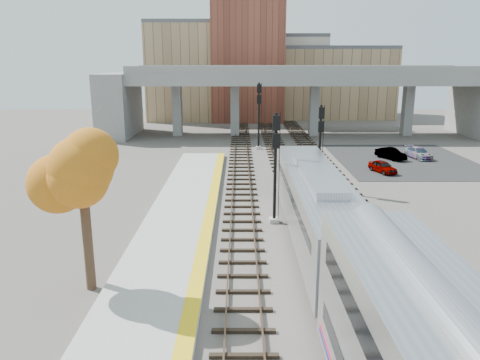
# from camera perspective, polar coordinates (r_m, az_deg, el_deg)

# --- Properties ---
(ground) EXTENTS (160.00, 160.00, 0.00)m
(ground) POSITION_cam_1_polar(r_m,az_deg,el_deg) (22.96, 8.55, -12.35)
(ground) COLOR #47423D
(ground) RESTS_ON ground
(platform) EXTENTS (4.50, 60.00, 0.35)m
(platform) POSITION_cam_1_polar(r_m,az_deg,el_deg) (22.97, -10.03, -11.92)
(platform) COLOR #9E9E99
(platform) RESTS_ON ground
(yellow_strip) EXTENTS (0.70, 60.00, 0.01)m
(yellow_strip) POSITION_cam_1_polar(r_m,az_deg,el_deg) (22.65, -5.21, -11.64)
(yellow_strip) COLOR yellow
(yellow_strip) RESTS_ON platform
(tracks) EXTENTS (10.70, 95.00, 0.25)m
(tracks) POSITION_cam_1_polar(r_m,az_deg,el_deg) (34.57, 7.08, -2.84)
(tracks) COLOR black
(tracks) RESTS_ON ground
(overpass) EXTENTS (54.00, 12.00, 9.50)m
(overpass) POSITION_cam_1_polar(r_m,az_deg,el_deg) (65.92, 7.27, 10.46)
(overpass) COLOR slate
(overpass) RESTS_ON ground
(buildings_far) EXTENTS (43.00, 21.00, 20.60)m
(buildings_far) POSITION_cam_1_polar(r_m,az_deg,el_deg) (86.97, 3.05, 12.87)
(buildings_far) COLOR tan
(buildings_far) RESTS_ON ground
(parking_lot) EXTENTS (14.00, 18.00, 0.04)m
(parking_lot) POSITION_cam_1_polar(r_m,az_deg,el_deg) (52.30, 19.34, 2.32)
(parking_lot) COLOR black
(parking_lot) RESTS_ON ground
(locomotive) EXTENTS (3.02, 19.05, 4.10)m
(locomotive) POSITION_cam_1_polar(r_m,az_deg,el_deg) (26.99, 9.24, -3.01)
(locomotive) COLOR #A8AAB2
(locomotive) RESTS_ON ground
(signal_mast_near) EXTENTS (0.60, 0.64, 7.15)m
(signal_mast_near) POSITION_cam_1_polar(r_m,az_deg,el_deg) (29.61, 4.31, 1.29)
(signal_mast_near) COLOR #9E9E99
(signal_mast_near) RESTS_ON ground
(signal_mast_mid) EXTENTS (0.60, 0.64, 6.89)m
(signal_mast_mid) POSITION_cam_1_polar(r_m,az_deg,el_deg) (37.61, 9.69, 3.68)
(signal_mast_mid) COLOR #9E9E99
(signal_mast_mid) RESTS_ON ground
(signal_mast_far) EXTENTS (0.60, 0.64, 7.74)m
(signal_mast_far) POSITION_cam_1_polar(r_m,az_deg,el_deg) (54.98, 2.31, 7.85)
(signal_mast_far) COLOR #9E9E99
(signal_mast_far) RESTS_ON ground
(tree) EXTENTS (3.60, 3.60, 7.46)m
(tree) POSITION_cam_1_polar(r_m,az_deg,el_deg) (21.45, -18.73, 0.86)
(tree) COLOR #382619
(tree) RESTS_ON ground
(car_a) EXTENTS (2.30, 3.51, 1.11)m
(car_a) POSITION_cam_1_polar(r_m,az_deg,el_deg) (45.66, 17.00, 1.57)
(car_a) COLOR #99999E
(car_a) RESTS_ON parking_lot
(car_b) EXTENTS (2.74, 3.79, 1.19)m
(car_b) POSITION_cam_1_polar(r_m,az_deg,el_deg) (52.08, 17.90, 3.08)
(car_b) COLOR #99999E
(car_b) RESTS_ON parking_lot
(car_c) EXTENTS (2.38, 4.23, 1.16)m
(car_c) POSITION_cam_1_polar(r_m,az_deg,el_deg) (53.62, 20.91, 3.12)
(car_c) COLOR #99999E
(car_c) RESTS_ON parking_lot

